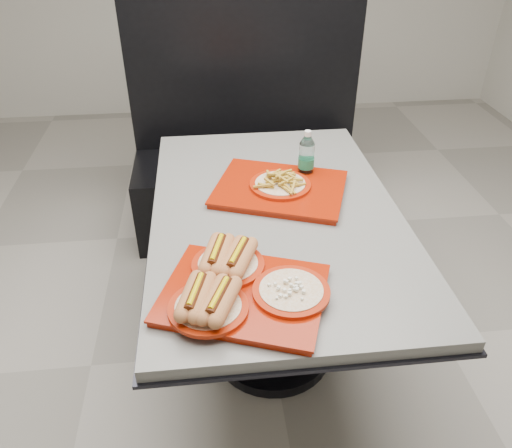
{
  "coord_description": "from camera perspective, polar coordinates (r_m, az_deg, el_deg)",
  "views": [
    {
      "loc": [
        -0.24,
        -1.53,
        1.73
      ],
      "look_at": [
        -0.1,
        -0.2,
        0.83
      ],
      "focal_mm": 35.0,
      "sensor_mm": 36.0,
      "label": 1
    }
  ],
  "objects": [
    {
      "name": "tray_near",
      "position": [
        1.43,
        -2.15,
        -7.13
      ],
      "size": [
        0.55,
        0.49,
        0.1
      ],
      "rotation": [
        0.0,
        0.0,
        -0.35
      ],
      "color": "#921804",
      "rests_on": "diner_table"
    },
    {
      "name": "ground",
      "position": [
        2.32,
        1.88,
        -14.2
      ],
      "size": [
        6.0,
        6.0,
        0.0
      ],
      "primitive_type": "plane",
      "color": "#9D988D",
      "rests_on": "ground"
    },
    {
      "name": "diner_table",
      "position": [
        1.93,
        2.2,
        -2.5
      ],
      "size": [
        0.92,
        1.42,
        0.75
      ],
      "color": "black",
      "rests_on": "ground"
    },
    {
      "name": "tray_far",
      "position": [
        1.93,
        2.78,
        4.35
      ],
      "size": [
        0.58,
        0.52,
        0.1
      ],
      "rotation": [
        0.0,
        0.0,
        -0.35
      ],
      "color": "#921804",
      "rests_on": "diner_table"
    },
    {
      "name": "water_bottle",
      "position": [
        2.02,
        5.78,
        7.54
      ],
      "size": [
        0.06,
        0.06,
        0.2
      ],
      "rotation": [
        0.0,
        0.0,
        -0.41
      ],
      "color": "silver",
      "rests_on": "diner_table"
    },
    {
      "name": "booth_bench",
      "position": [
        2.95,
        -0.92,
        7.22
      ],
      "size": [
        1.3,
        0.57,
        1.35
      ],
      "color": "black",
      "rests_on": "ground"
    }
  ]
}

